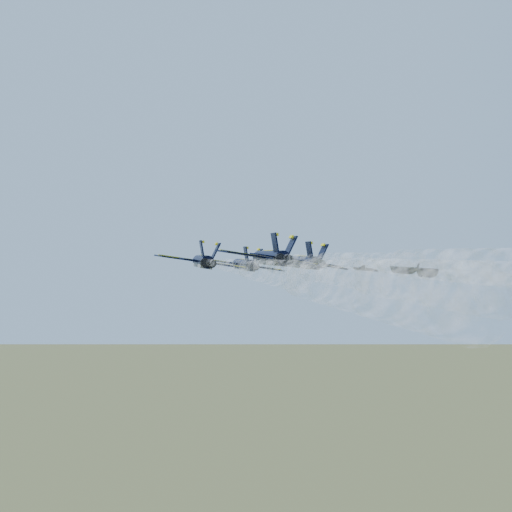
% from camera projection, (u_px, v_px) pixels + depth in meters
% --- Properties ---
extents(jet_lead, '(14.08, 19.25, 4.45)m').
position_uv_depth(jet_lead, '(244.00, 265.00, 102.15)').
color(jet_lead, black).
extents(jet_left, '(14.08, 19.25, 4.45)m').
position_uv_depth(jet_left, '(202.00, 262.00, 89.52)').
color(jet_left, black).
extents(jet_right, '(14.08, 19.25, 4.45)m').
position_uv_depth(jet_right, '(302.00, 262.00, 91.64)').
color(jet_right, black).
extents(jet_slot, '(14.08, 19.25, 4.45)m').
position_uv_depth(jet_slot, '(269.00, 258.00, 78.12)').
color(jet_slot, black).
extents(smoke_trail_lead, '(29.34, 62.49, 2.71)m').
position_uv_depth(smoke_trail_lead, '(345.00, 242.00, 50.88)').
color(smoke_trail_lead, white).
extents(smoke_trail_left, '(29.34, 62.49, 2.71)m').
position_uv_depth(smoke_trail_left, '(282.00, 227.00, 38.25)').
color(smoke_trail_left, white).
extents(smoke_trail_right, '(29.34, 62.49, 2.71)m').
position_uv_depth(smoke_trail_right, '(504.00, 230.00, 40.37)').
color(smoke_trail_right, white).
extents(smoke_trail_slot, '(29.34, 62.49, 2.71)m').
position_uv_depth(smoke_trail_slot, '(510.00, 202.00, 26.85)').
color(smoke_trail_slot, white).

